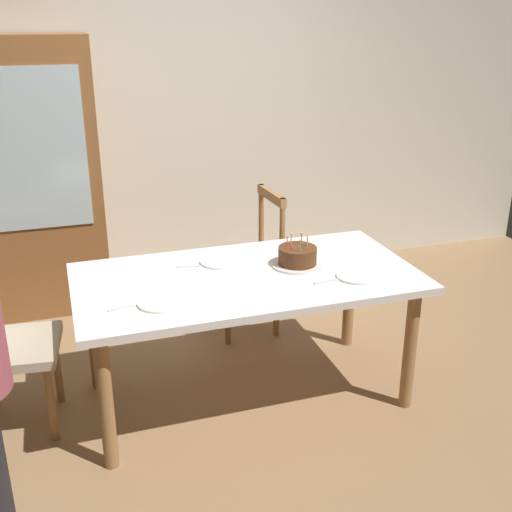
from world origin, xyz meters
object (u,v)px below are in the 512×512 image
Objects in this scene: chair_spindle_back at (247,265)px; plate_near_guest at (357,276)px; birthday_cake at (297,257)px; plate_near_celebrant at (161,303)px; china_cabinet at (17,182)px; dining_table at (247,289)px; plate_far_side at (220,262)px.

plate_near_guest is at bearing -73.77° from chair_spindle_back.
birthday_cake is 1.27× the size of plate_near_celebrant.
birthday_cake is at bearing -86.07° from chair_spindle_back.
china_cabinet is (-1.45, 1.52, 0.16)m from birthday_cake.
dining_table is 0.33m from birthday_cake.
plate_far_side is at bearing -51.78° from china_cabinet.
china_cabinet reaches higher than chair_spindle_back.
chair_spindle_back is at bearing 53.32° from plate_near_celebrant.
china_cabinet is (-1.06, 1.35, 0.21)m from plate_far_side.
plate_near_guest reaches higher than dining_table.
plate_far_side is (-0.39, 0.17, -0.04)m from birthday_cake.
birthday_cake is 0.35m from plate_near_guest.
china_cabinet is at bearing 133.72° from plate_near_guest.
dining_table is at bearing -66.78° from plate_far_side.
dining_table is at bearing -53.52° from china_cabinet.
plate_far_side is 1.73m from china_cabinet.
plate_near_guest is (0.63, -0.42, 0.00)m from plate_far_side.
chair_spindle_back is (-0.29, 0.99, -0.29)m from plate_near_guest.
birthday_cake is at bearing 17.39° from plate_near_celebrant.
plate_near_celebrant is 0.23× the size of chair_spindle_back.
plate_far_side is at bearing 146.34° from plate_near_guest.
chair_spindle_back is at bearing -28.89° from china_cabinet.
chair_spindle_back reaches higher than dining_table.
plate_far_side is 1.00× the size of plate_near_guest.
plate_near_celebrant and plate_near_guest have the same top height.
birthday_cake is 0.29× the size of chair_spindle_back.
plate_near_celebrant is 1.90m from china_cabinet.
plate_near_guest is (0.54, -0.21, 0.09)m from dining_table.
plate_near_guest is at bearing -46.18° from birthday_cake.
birthday_cake is at bearing 7.48° from dining_table.
plate_far_side is at bearing 46.01° from plate_near_celebrant.
chair_spindle_back is (0.74, 0.99, -0.29)m from plate_near_celebrant.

